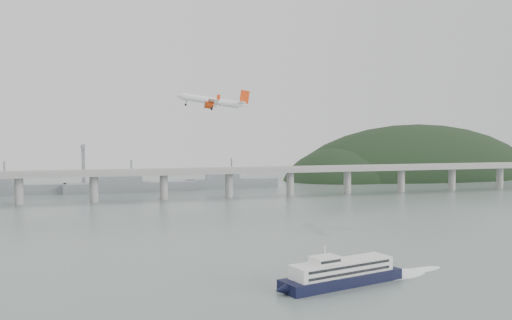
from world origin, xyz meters
name	(u,v)px	position (x,y,z in m)	size (l,w,h in m)	color
ground	(293,254)	(0.00, 0.00, 0.00)	(900.00, 900.00, 0.00)	slate
bridge	(202,175)	(-1.15, 200.00, 17.65)	(800.00, 22.00, 23.90)	gray
headland	(429,194)	(285.18, 331.75, -19.34)	(365.00, 155.00, 156.00)	black
ferry	(342,273)	(0.09, -45.97, 3.70)	(71.00, 26.33, 13.63)	black
airliner	(213,101)	(-17.03, 79.76, 66.53)	(40.31, 36.91, 11.09)	white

